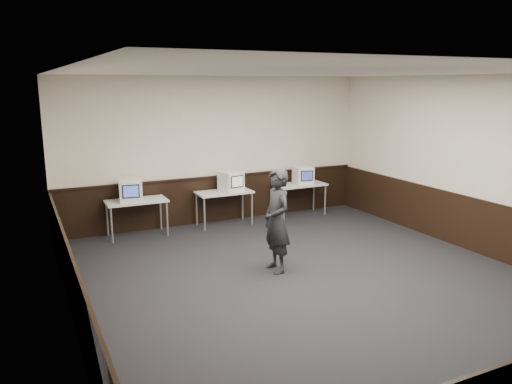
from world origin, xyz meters
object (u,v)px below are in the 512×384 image
emac_right (303,175)px  person (277,221)px  desk_right (300,187)px  desk_left (136,204)px  emac_left (130,190)px  desk_center (224,195)px  emac_center (231,181)px

emac_right → person: 3.65m
desk_right → emac_right: size_ratio=2.53×
desk_left → emac_right: bearing=-0.2°
emac_right → person: bearing=-120.3°
desk_right → emac_left: (-3.91, -0.02, 0.29)m
emac_left → person: bearing=-49.7°
person → desk_left: bearing=-150.1°
desk_center → desk_right: same height
desk_center → emac_left: emac_left is taller
desk_right → emac_center: bearing=179.9°
desk_center → person: bearing=-95.0°
desk_right → emac_right: bearing=-11.4°
desk_center → emac_right: bearing=-0.5°
desk_left → emac_right: emac_right is taller
emac_left → emac_center: size_ratio=0.99×
desk_right → emac_left: 3.92m
emac_left → desk_center: bearing=9.6°
desk_right → emac_center: emac_center is taller
emac_center → emac_right: (1.81, -0.02, -0.01)m
desk_center → desk_right: bearing=0.0°
person → emac_right: bearing=142.7°
person → emac_left: bearing=-148.4°
desk_left → emac_right: size_ratio=2.53×
desk_center → desk_right: (1.90, 0.00, 0.00)m
desk_left → emac_left: (-0.11, -0.02, 0.29)m
desk_center → emac_right: size_ratio=2.53×
desk_right → desk_left: bearing=180.0°
desk_right → person: size_ratio=0.70×
desk_right → person: bearing=-126.6°
emac_left → emac_right: size_ratio=1.11×
emac_right → person: size_ratio=0.28×
desk_right → person: 3.62m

